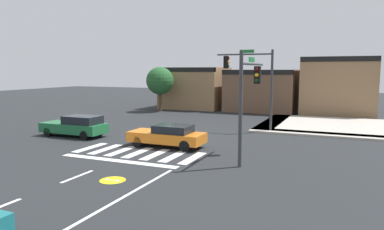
% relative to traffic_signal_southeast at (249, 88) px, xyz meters
% --- Properties ---
extents(ground_plane, '(120.00, 120.00, 0.00)m').
position_rel_traffic_signal_southeast_xyz_m(ground_plane, '(-6.05, 3.67, -3.69)').
color(ground_plane, '#232628').
extents(crosswalk_near, '(7.16, 2.78, 0.01)m').
position_rel_traffic_signal_southeast_xyz_m(crosswalk_near, '(-6.05, -0.83, -3.68)').
color(crosswalk_near, silver).
rests_on(crosswalk_near, ground_plane).
extents(lane_markings, '(6.80, 24.25, 0.01)m').
position_rel_traffic_signal_southeast_xyz_m(lane_markings, '(-4.99, -9.07, -3.68)').
color(lane_markings, white).
rests_on(lane_markings, ground_plane).
extents(bike_detector_marking, '(1.09, 1.09, 0.01)m').
position_rel_traffic_signal_southeast_xyz_m(bike_detector_marking, '(-4.32, -5.67, -3.68)').
color(bike_detector_marking, yellow).
rests_on(bike_detector_marking, ground_plane).
extents(curb_corner_northeast, '(10.00, 10.60, 0.15)m').
position_rel_traffic_signal_southeast_xyz_m(curb_corner_northeast, '(2.44, 13.09, -3.61)').
color(curb_corner_northeast, '#B2AA9E').
rests_on(curb_corner_northeast, ground_plane).
extents(storefront_row, '(23.30, 6.95, 5.88)m').
position_rel_traffic_signal_southeast_xyz_m(storefront_row, '(-3.98, 22.88, -1.10)').
color(storefront_row, '#93704C').
rests_on(storefront_row, ground_plane).
extents(traffic_signal_southeast, '(0.32, 4.46, 5.47)m').
position_rel_traffic_signal_southeast_xyz_m(traffic_signal_southeast, '(0.00, 0.00, 0.00)').
color(traffic_signal_southeast, '#383A3D').
rests_on(traffic_signal_southeast, ground_plane).
extents(traffic_signal_northeast, '(4.31, 0.32, 6.09)m').
position_rel_traffic_signal_southeast_xyz_m(traffic_signal_northeast, '(-2.08, 8.89, 0.53)').
color(traffic_signal_northeast, '#383A3D').
rests_on(traffic_signal_northeast, ground_plane).
extents(car_green, '(4.66, 1.80, 1.47)m').
position_rel_traffic_signal_southeast_xyz_m(car_green, '(-12.64, 1.76, -2.94)').
color(car_green, '#1E6638').
rests_on(car_green, ground_plane).
extents(car_orange, '(4.59, 1.76, 1.34)m').
position_rel_traffic_signal_southeast_xyz_m(car_orange, '(-5.20, 1.18, -2.99)').
color(car_orange, orange).
rests_on(car_orange, ground_plane).
extents(roadside_tree, '(3.04, 3.04, 4.92)m').
position_rel_traffic_signal_southeast_xyz_m(roadside_tree, '(-14.55, 17.67, -0.31)').
color(roadside_tree, '#4C3823').
rests_on(roadside_tree, ground_plane).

